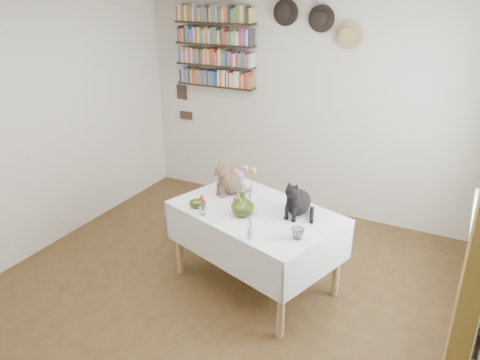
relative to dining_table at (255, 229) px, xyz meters
The scene contains 15 objects.
room 0.90m from the dining_table, 112.25° to the right, with size 4.08×4.58×2.58m.
curtain 1.90m from the dining_table, 21.21° to the right, with size 0.12×0.38×2.10m, color brown.
dining_table is the anchor object (origin of this frame).
tabby_cat 0.55m from the dining_table, 146.46° to the left, with size 0.22×0.28×0.34m, color brown, non-canonical shape.
black_cat 0.50m from the dining_table, 17.00° to the left, with size 0.22×0.28×0.33m, color black, non-canonical shape.
flower_vase 0.32m from the dining_table, 115.24° to the right, with size 0.19×0.19×0.20m, color #96A941.
green_bowl 0.55m from the dining_table, 161.31° to the right, with size 0.14×0.14×0.04m, color #96A941.
drinking_glass 0.61m from the dining_table, 30.66° to the right, with size 0.10×0.10×0.09m, color white.
candlestick 0.53m from the dining_table, 69.34° to the right, with size 0.05×0.05×0.17m.
berry_jar 0.53m from the dining_table, 143.70° to the right, with size 0.05×0.05×0.21m.
porcelain_figurine 0.57m from the dining_table, 25.50° to the right, with size 0.04×0.04×0.08m.
flower_bouquet 0.54m from the dining_table, 117.96° to the right, with size 0.17×0.12×0.39m.
bookshelf_unit 2.45m from the dining_table, 129.00° to the left, with size 1.00×0.16×0.91m.
wall_hats 2.31m from the dining_table, 93.50° to the left, with size 0.98×0.09×0.48m.
wall_art_plaques 2.57m from the dining_table, 137.42° to the left, with size 0.21×0.02×0.44m.
Camera 1 is at (1.74, -2.71, 2.55)m, focal length 35.00 mm.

